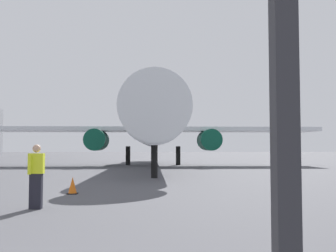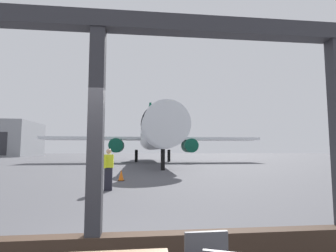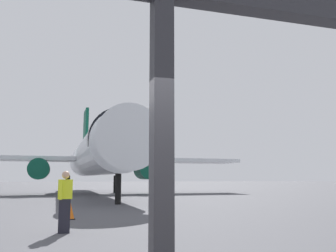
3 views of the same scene
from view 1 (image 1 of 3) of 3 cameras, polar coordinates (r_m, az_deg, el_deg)
name	(u,v)px [view 1 (image 1 of 3)]	position (r m, az deg, el deg)	size (l,w,h in m)	color
ground_plane	(129,163)	(43.45, -5.59, -5.27)	(220.00, 220.00, 0.00)	#4C4C51
airplane	(153,125)	(35.01, -2.10, 0.13)	(30.32, 33.31, 10.50)	silver
ground_crew_worker	(36,175)	(11.49, -18.28, -6.71)	(0.40, 0.50, 1.74)	black
traffic_cone	(73,186)	(14.86, -13.45, -8.30)	(0.36, 0.36, 0.61)	orange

